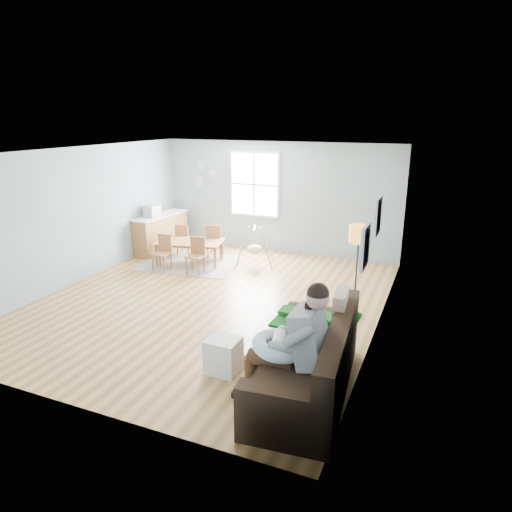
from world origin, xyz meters
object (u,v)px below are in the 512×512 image
at_px(chair_ne, 215,239).
at_px(counter, 161,232).
at_px(father, 294,341).
at_px(storage_cube, 223,355).
at_px(chair_sw, 163,251).
at_px(toddler, 309,324).
at_px(chair_nw, 184,238).
at_px(sofa, 311,367).
at_px(chair_se, 196,253).
at_px(monitor, 152,211).
at_px(floor_lamp, 358,242).
at_px(baby_swing, 255,249).
at_px(dining_table, 190,252).

distance_m(chair_ne, counter, 1.54).
bearing_deg(father, storage_cube, 163.00).
relative_size(chair_sw, counter, 0.47).
relative_size(toddler, counter, 0.55).
bearing_deg(chair_nw, sofa, -44.28).
bearing_deg(chair_se, father, -47.23).
relative_size(sofa, counter, 1.44).
relative_size(toddler, chair_se, 1.18).
relative_size(toddler, chair_sw, 1.18).
distance_m(chair_se, monitor, 1.98).
xyz_separation_m(toddler, chair_se, (-3.44, 3.15, -0.36)).
bearing_deg(sofa, storage_cube, -179.43).
height_order(father, floor_lamp, floor_lamp).
xyz_separation_m(toddler, chair_ne, (-3.57, 4.24, -0.34)).
relative_size(chair_se, monitor, 2.21).
relative_size(sofa, storage_cube, 5.13).
relative_size(toddler, baby_swing, 0.84).
bearing_deg(chair_ne, floor_lamp, -28.43).
relative_size(toddler, floor_lamp, 0.59).
height_order(floor_lamp, baby_swing, floor_lamp).
bearing_deg(monitor, father, -41.58).
height_order(father, counter, father).
relative_size(floor_lamp, monitor, 4.44).
relative_size(floor_lamp, chair_nw, 2.03).
bearing_deg(chair_sw, chair_nw, 97.38).
bearing_deg(dining_table, chair_nw, 119.15).
distance_m(storage_cube, dining_table, 4.78).
xyz_separation_m(dining_table, monitor, (-1.22, 0.33, 0.81)).
relative_size(chair_sw, monitor, 2.21).
bearing_deg(monitor, counter, 87.91).
xyz_separation_m(storage_cube, baby_swing, (-1.39, 4.35, 0.15)).
distance_m(sofa, chair_se, 4.89).
height_order(toddler, chair_ne, toddler).
bearing_deg(baby_swing, dining_table, -161.50).
relative_size(toddler, storage_cube, 1.96).
bearing_deg(chair_sw, dining_table, 61.82).
bearing_deg(chair_sw, storage_cube, -46.38).
bearing_deg(floor_lamp, chair_ne, 151.57).
distance_m(counter, baby_swing, 2.63).
distance_m(floor_lamp, chair_nw, 5.00).
bearing_deg(baby_swing, counter, 176.31).
relative_size(storage_cube, monitor, 1.33).
bearing_deg(toddler, sofa, -63.50).
relative_size(toddler, monitor, 2.60).
height_order(floor_lamp, chair_ne, floor_lamp).
xyz_separation_m(chair_ne, counter, (-1.54, 0.05, 0.01)).
bearing_deg(monitor, baby_swing, 3.15).
xyz_separation_m(floor_lamp, counter, (-5.27, 2.07, -0.84)).
xyz_separation_m(sofa, monitor, (-5.23, 4.19, 0.74)).
bearing_deg(chair_ne, toddler, -49.91).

